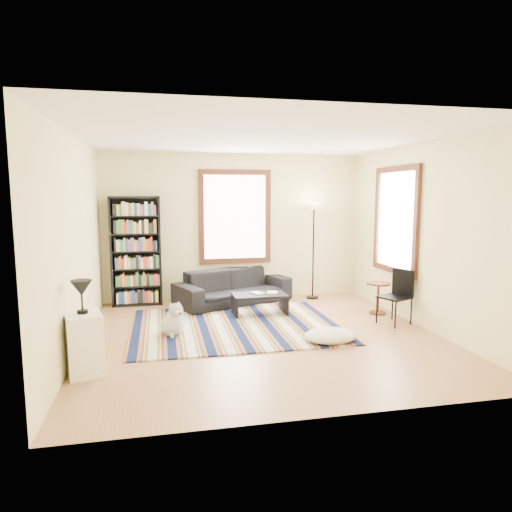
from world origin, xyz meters
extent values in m
cube|color=#A6704C|center=(0.00, 0.00, -0.05)|extent=(5.00, 5.00, 0.10)
cube|color=white|center=(0.00, 0.00, 2.85)|extent=(5.00, 5.00, 0.10)
cube|color=beige|center=(0.00, 2.55, 1.40)|extent=(5.00, 0.10, 2.80)
cube|color=beige|center=(0.00, -2.55, 1.40)|extent=(5.00, 0.10, 2.80)
cube|color=beige|center=(-2.55, 0.00, 1.40)|extent=(0.10, 5.00, 2.80)
cube|color=beige|center=(2.55, 0.00, 1.40)|extent=(0.10, 5.00, 2.80)
cube|color=white|center=(0.00, 2.47, 1.60)|extent=(1.20, 0.06, 1.60)
cube|color=white|center=(2.47, 0.80, 1.60)|extent=(0.06, 1.20, 1.60)
cube|color=#0B153B|center=(-0.31, 0.54, 0.01)|extent=(3.17, 2.53, 0.02)
imported|color=black|center=(-0.11, 2.05, 0.32)|extent=(1.64, 2.33, 0.63)
cube|color=black|center=(-1.86, 2.32, 1.00)|extent=(0.90, 0.30, 2.00)
cube|color=black|center=(0.20, 1.15, 0.18)|extent=(0.95, 0.59, 0.36)
imported|color=beige|center=(0.10, 1.15, 0.37)|extent=(0.27, 0.24, 0.02)
imported|color=beige|center=(0.35, 1.20, 0.37)|extent=(0.22, 0.26, 0.02)
ellipsoid|color=silver|center=(0.85, -0.47, 0.09)|extent=(0.91, 0.81, 0.19)
cylinder|color=#481B12|center=(2.20, 0.80, 0.27)|extent=(0.51, 0.51, 0.54)
cube|color=black|center=(2.15, 0.17, 0.43)|extent=(0.54, 0.53, 0.86)
cube|color=white|center=(-2.30, -0.93, 0.35)|extent=(0.50, 0.58, 0.70)
camera|label=1|loc=(-1.42, -6.23, 2.03)|focal=32.00mm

